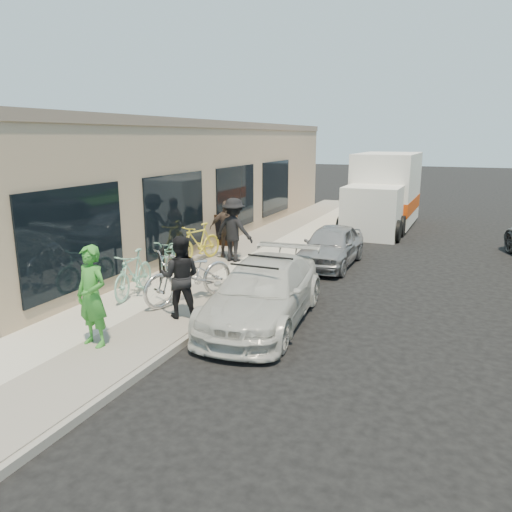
% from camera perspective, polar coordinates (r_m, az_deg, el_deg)
% --- Properties ---
extents(ground, '(120.00, 120.00, 0.00)m').
position_cam_1_polar(ground, '(9.72, -3.73, -8.99)').
color(ground, black).
rests_on(ground, ground).
extents(sidewalk, '(3.00, 34.00, 0.15)m').
position_cam_1_polar(sidewalk, '(13.08, -5.69, -2.71)').
color(sidewalk, '#BCB7A9').
rests_on(sidewalk, ground).
extents(curb, '(0.12, 34.00, 0.13)m').
position_cam_1_polar(curb, '(12.44, 0.61, -3.54)').
color(curb, gray).
rests_on(curb, ground).
extents(storefront, '(3.60, 20.00, 4.22)m').
position_cam_1_polar(storefront, '(18.57, -7.30, 8.49)').
color(storefront, tan).
rests_on(storefront, ground).
extents(bike_rack, '(0.27, 0.53, 0.81)m').
position_cam_1_polar(bike_rack, '(12.81, -10.72, -0.62)').
color(bike_rack, black).
rests_on(bike_rack, sidewalk).
extents(sandwich_board, '(0.66, 0.66, 1.06)m').
position_cam_1_polar(sandwich_board, '(16.65, -3.57, 3.04)').
color(sandwich_board, black).
rests_on(sandwich_board, sidewalk).
extents(sedan_white, '(2.14, 4.49, 1.30)m').
position_cam_1_polar(sedan_white, '(10.15, 0.85, -4.18)').
color(sedan_white, silver).
rests_on(sedan_white, ground).
extents(sedan_silver, '(1.45, 3.51, 1.19)m').
position_cam_1_polar(sedan_silver, '(14.79, 8.60, 1.18)').
color(sedan_silver, '#96979B').
rests_on(sedan_silver, ground).
extents(moving_truck, '(2.39, 6.20, 3.03)m').
position_cam_1_polar(moving_truck, '(21.52, 14.40, 6.77)').
color(moving_truck, white).
rests_on(moving_truck, ground).
extents(tandem_bike, '(1.68, 2.45, 1.22)m').
position_cam_1_polar(tandem_bike, '(11.03, -7.59, -2.15)').
color(tandem_bike, silver).
rests_on(tandem_bike, sidewalk).
extents(woman_rider, '(0.71, 0.52, 1.78)m').
position_cam_1_polar(woman_rider, '(9.05, -18.23, -4.38)').
color(woman_rider, '#368F2F').
rests_on(woman_rider, sidewalk).
extents(man_standing, '(0.96, 0.85, 1.67)m').
position_cam_1_polar(man_standing, '(10.07, -8.64, -2.36)').
color(man_standing, black).
rests_on(man_standing, sidewalk).
extents(cruiser_bike_a, '(0.74, 1.79, 1.05)m').
position_cam_1_polar(cruiser_bike_a, '(11.70, -13.83, -1.96)').
color(cruiser_bike_a, '#83C3A9').
rests_on(cruiser_bike_a, sidewalk).
extents(cruiser_bike_b, '(1.03, 1.79, 0.89)m').
position_cam_1_polar(cruiser_bike_b, '(13.62, -9.72, 0.08)').
color(cruiser_bike_b, '#83C3A9').
rests_on(cruiser_bike_b, sidewalk).
extents(cruiser_bike_c, '(0.97, 1.89, 1.09)m').
position_cam_1_polar(cruiser_bike_c, '(14.68, -6.63, 1.56)').
color(cruiser_bike_c, yellow).
rests_on(cruiser_bike_c, sidewalk).
extents(bystander_a, '(1.27, 0.83, 1.85)m').
position_cam_1_polar(bystander_a, '(14.48, -2.55, 3.00)').
color(bystander_a, black).
rests_on(bystander_a, sidewalk).
extents(bystander_b, '(1.08, 0.83, 1.71)m').
position_cam_1_polar(bystander_b, '(15.10, -3.43, 3.14)').
color(bystander_b, brown).
rests_on(bystander_b, sidewalk).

